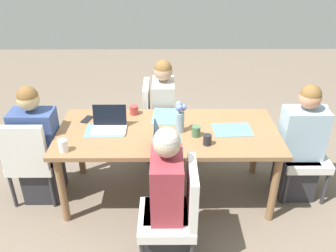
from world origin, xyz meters
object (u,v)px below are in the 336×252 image
at_px(chair_far_left_mid, 157,116).
at_px(flower_vase, 180,116).
at_px(dining_table, 168,138).
at_px(coffee_mug_centre_right, 63,146).
at_px(coffee_mug_centre_left, 134,110).
at_px(person_head_right_right_near, 299,149).
at_px(coffee_mug_near_left, 207,140).
at_px(laptop_head_left_left_near, 109,125).
at_px(person_near_left_far, 167,203).
at_px(laptop_near_left_far, 165,144).
at_px(coffee_mug_near_right, 196,131).
at_px(phone_black, 87,119).
at_px(person_head_left_left_near, 39,151).
at_px(person_far_left_mid, 163,117).
at_px(chair_near_left_far, 177,211).
at_px(chair_head_left_left_near, 31,157).
at_px(chair_head_right_right_near, 302,147).

relative_size(chair_far_left_mid, flower_vase, 2.98).
distance_m(dining_table, coffee_mug_centre_right, 0.96).
distance_m(dining_table, coffee_mug_centre_left, 0.50).
distance_m(person_head_right_right_near, coffee_mug_near_left, 1.01).
height_order(chair_far_left_mid, laptop_head_left_left_near, laptop_head_left_left_near).
bearing_deg(person_near_left_far, flower_vase, 80.32).
height_order(flower_vase, laptop_near_left_far, flower_vase).
xyz_separation_m(flower_vase, laptop_near_left_far, (-0.14, -0.30, -0.12)).
distance_m(laptop_near_left_far, coffee_mug_near_left, 0.38).
bearing_deg(flower_vase, coffee_mug_near_right, -30.83).
distance_m(coffee_mug_centre_right, phone_black, 0.57).
height_order(person_head_left_left_near, chair_far_left_mid, person_head_left_left_near).
xyz_separation_m(person_head_left_left_near, laptop_head_left_left_near, (0.70, 0.02, 0.27)).
bearing_deg(person_near_left_far, laptop_head_left_left_near, 124.60).
height_order(person_far_left_mid, chair_near_left_far, person_far_left_mid).
distance_m(chair_head_left_left_near, coffee_mug_centre_right, 0.59).
xyz_separation_m(person_head_left_left_near, chair_far_left_mid, (1.12, 0.76, -0.03)).
bearing_deg(person_near_left_far, coffee_mug_near_left, 54.86).
bearing_deg(coffee_mug_centre_left, person_near_left_far, -73.19).
height_order(person_near_left_far, person_head_right_right_near, same).
distance_m(coffee_mug_near_left, coffee_mug_centre_right, 1.23).
relative_size(person_head_left_left_near, phone_black, 7.97).
distance_m(chair_head_left_left_near, phone_black, 0.64).
height_order(person_head_left_left_near, laptop_head_left_left_near, person_head_left_left_near).
relative_size(chair_far_left_mid, coffee_mug_near_left, 9.43).
height_order(chair_head_left_left_near, laptop_near_left_far, laptop_near_left_far).
height_order(chair_far_left_mid, person_head_right_right_near, person_head_right_right_near).
bearing_deg(person_far_left_mid, laptop_head_left_left_near, -126.38).
bearing_deg(person_near_left_far, coffee_mug_centre_right, 155.17).
distance_m(chair_far_left_mid, person_near_left_far, 1.52).
distance_m(person_head_right_right_near, laptop_near_left_far, 1.38).
bearing_deg(person_far_left_mid, laptop_near_left_far, -88.91).
height_order(person_head_left_left_near, coffee_mug_near_left, person_head_left_left_near).
relative_size(chair_head_left_left_near, chair_head_right_right_near, 1.00).
relative_size(dining_table, chair_head_right_right_near, 2.29).
bearing_deg(chair_far_left_mid, dining_table, -80.92).
relative_size(chair_head_right_right_near, coffee_mug_near_right, 9.15).
bearing_deg(person_near_left_far, coffee_mug_near_right, 67.62).
height_order(chair_near_left_far, phone_black, chair_near_left_far).
height_order(chair_near_left_far, flower_vase, flower_vase).
xyz_separation_m(chair_near_left_far, coffee_mug_centre_right, (-0.95, 0.46, 0.30)).
height_order(dining_table, person_far_left_mid, person_far_left_mid).
relative_size(coffee_mug_centre_right, phone_black, 0.72).
bearing_deg(coffee_mug_centre_right, chair_far_left_mid, 55.56).
distance_m(chair_head_left_left_near, chair_near_left_far, 1.55).
relative_size(person_head_left_left_near, laptop_near_left_far, 3.73).
bearing_deg(person_far_left_mid, person_head_left_left_near, -149.57).
bearing_deg(coffee_mug_centre_right, person_near_left_far, -24.83).
bearing_deg(phone_black, dining_table, -88.29).
relative_size(dining_table, coffee_mug_near_right, 20.97).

